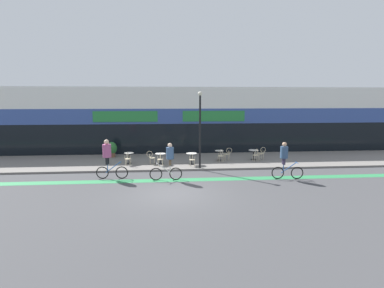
{
  "coord_description": "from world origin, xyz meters",
  "views": [
    {
      "loc": [
        -0.27,
        -13.84,
        4.53
      ],
      "look_at": [
        1.35,
        5.32,
        1.59
      ],
      "focal_mm": 28.0,
      "sensor_mm": 36.0,
      "label": 1
    }
  ],
  "objects_px": {
    "bistro_table_0": "(129,156)",
    "cafe_chair_2_near": "(192,159)",
    "cafe_chair_4_near": "(256,154)",
    "cyclist_0": "(108,156)",
    "cafe_chair_1_near": "(160,158)",
    "cafe_chair_3_side": "(228,153)",
    "planter_pot": "(112,149)",
    "lamp_post": "(200,124)",
    "cyclist_1": "(169,159)",
    "bistro_table_4": "(253,153)",
    "cafe_chair_4_side": "(262,152)",
    "bistro_table_2": "(192,156)",
    "cafe_chair_0_near": "(128,158)",
    "bistro_table_3": "(219,153)",
    "cafe_chair_1_side": "(151,157)",
    "bistro_table_1": "(160,156)",
    "cafe_chair_3_near": "(221,155)",
    "cyclist_2": "(285,158)"
  },
  "relations": [
    {
      "from": "bistro_table_0",
      "to": "cafe_chair_2_near",
      "type": "distance_m",
      "value": 4.4
    },
    {
      "from": "cafe_chair_4_near",
      "to": "cyclist_0",
      "type": "xyz_separation_m",
      "value": [
        -9.57,
        -3.4,
        0.69
      ]
    },
    {
      "from": "cafe_chair_1_near",
      "to": "cafe_chair_2_near",
      "type": "bearing_deg",
      "value": -103.1
    },
    {
      "from": "cafe_chair_3_side",
      "to": "planter_pot",
      "type": "distance_m",
      "value": 8.72
    },
    {
      "from": "cafe_chair_2_near",
      "to": "lamp_post",
      "type": "distance_m",
      "value": 2.38
    },
    {
      "from": "cyclist_1",
      "to": "cafe_chair_1_near",
      "type": "bearing_deg",
      "value": -79.27
    },
    {
      "from": "bistro_table_4",
      "to": "cafe_chair_4_side",
      "type": "bearing_deg",
      "value": 0.95
    },
    {
      "from": "bistro_table_2",
      "to": "cafe_chair_0_near",
      "type": "relative_size",
      "value": 0.85
    },
    {
      "from": "bistro_table_3",
      "to": "cafe_chair_4_near",
      "type": "distance_m",
      "value": 2.6
    },
    {
      "from": "cafe_chair_1_side",
      "to": "cafe_chair_4_side",
      "type": "distance_m",
      "value": 8.01
    },
    {
      "from": "cafe_chair_2_near",
      "to": "cafe_chair_0_near",
      "type": "bearing_deg",
      "value": 84.94
    },
    {
      "from": "cafe_chair_3_side",
      "to": "cyclist_1",
      "type": "height_order",
      "value": "cyclist_1"
    },
    {
      "from": "cafe_chair_1_side",
      "to": "bistro_table_1",
      "type": "bearing_deg",
      "value": -0.65
    },
    {
      "from": "bistro_table_3",
      "to": "cafe_chair_3_near",
      "type": "distance_m",
      "value": 0.63
    },
    {
      "from": "cafe_chair_1_near",
      "to": "cafe_chair_3_near",
      "type": "bearing_deg",
      "value": -83.11
    },
    {
      "from": "cafe_chair_0_near",
      "to": "cyclist_2",
      "type": "xyz_separation_m",
      "value": [
        9.21,
        -3.69,
        0.56
      ]
    },
    {
      "from": "cafe_chair_1_near",
      "to": "cafe_chair_4_near",
      "type": "xyz_separation_m",
      "value": [
        6.71,
        0.92,
        0.0
      ]
    },
    {
      "from": "bistro_table_2",
      "to": "cafe_chair_2_near",
      "type": "bearing_deg",
      "value": -90.41
    },
    {
      "from": "cafe_chair_1_side",
      "to": "cafe_chair_4_near",
      "type": "relative_size",
      "value": 1.0
    },
    {
      "from": "cafe_chair_0_near",
      "to": "cafe_chair_4_near",
      "type": "relative_size",
      "value": 1.0
    },
    {
      "from": "cyclist_0",
      "to": "cafe_chair_2_near",
      "type": "bearing_deg",
      "value": 27.08
    },
    {
      "from": "cafe_chair_1_side",
      "to": "cyclist_2",
      "type": "height_order",
      "value": "cyclist_2"
    },
    {
      "from": "bistro_table_1",
      "to": "cafe_chair_4_near",
      "type": "relative_size",
      "value": 0.8
    },
    {
      "from": "cyclist_2",
      "to": "cafe_chair_2_near",
      "type": "bearing_deg",
      "value": 153.96
    },
    {
      "from": "cafe_chair_3_side",
      "to": "cyclist_0",
      "type": "xyz_separation_m",
      "value": [
        -7.67,
        -3.98,
        0.69
      ]
    },
    {
      "from": "bistro_table_4",
      "to": "cyclist_1",
      "type": "distance_m",
      "value": 7.71
    },
    {
      "from": "bistro_table_3",
      "to": "bistro_table_2",
      "type": "bearing_deg",
      "value": -150.77
    },
    {
      "from": "cafe_chair_3_near",
      "to": "cafe_chair_4_near",
      "type": "distance_m",
      "value": 2.52
    },
    {
      "from": "cafe_chair_1_near",
      "to": "planter_pot",
      "type": "xyz_separation_m",
      "value": [
        -3.72,
        3.34,
        0.11
      ]
    },
    {
      "from": "bistro_table_3",
      "to": "cafe_chair_4_near",
      "type": "height_order",
      "value": "cafe_chair_4_near"
    },
    {
      "from": "bistro_table_4",
      "to": "lamp_post",
      "type": "relative_size",
      "value": 0.15
    },
    {
      "from": "cafe_chair_3_near",
      "to": "cyclist_0",
      "type": "xyz_separation_m",
      "value": [
        -7.05,
        -3.35,
        0.69
      ]
    },
    {
      "from": "bistro_table_4",
      "to": "cyclist_2",
      "type": "xyz_separation_m",
      "value": [
        0.36,
        -4.9,
        0.58
      ]
    },
    {
      "from": "cafe_chair_4_side",
      "to": "lamp_post",
      "type": "height_order",
      "value": "lamp_post"
    },
    {
      "from": "cafe_chair_3_side",
      "to": "planter_pot",
      "type": "bearing_deg",
      "value": -14.07
    },
    {
      "from": "bistro_table_2",
      "to": "cafe_chair_3_near",
      "type": "bearing_deg",
      "value": 14.54
    },
    {
      "from": "cafe_chair_2_near",
      "to": "cafe_chair_4_near",
      "type": "height_order",
      "value": "same"
    },
    {
      "from": "bistro_table_2",
      "to": "cafe_chair_1_side",
      "type": "distance_m",
      "value": 2.73
    },
    {
      "from": "bistro_table_1",
      "to": "cafe_chair_3_side",
      "type": "bearing_deg",
      "value": 10.26
    },
    {
      "from": "bistro_table_3",
      "to": "cyclist_0",
      "type": "relative_size",
      "value": 0.32
    },
    {
      "from": "planter_pot",
      "to": "cyclist_0",
      "type": "bearing_deg",
      "value": -81.69
    },
    {
      "from": "bistro_table_1",
      "to": "cyclist_2",
      "type": "height_order",
      "value": "cyclist_2"
    },
    {
      "from": "bistro_table_3",
      "to": "cyclist_0",
      "type": "xyz_separation_m",
      "value": [
        -7.04,
        -3.98,
        0.71
      ]
    },
    {
      "from": "bistro_table_4",
      "to": "cyclist_1",
      "type": "xyz_separation_m",
      "value": [
        -6.16,
        -4.6,
        0.56
      ]
    },
    {
      "from": "cafe_chair_1_near",
      "to": "bistro_table_1",
      "type": "bearing_deg",
      "value": -4.24
    },
    {
      "from": "bistro_table_0",
      "to": "cafe_chair_2_near",
      "type": "relative_size",
      "value": 0.83
    },
    {
      "from": "bistro_table_0",
      "to": "cafe_chair_1_near",
      "type": "xyz_separation_m",
      "value": [
        2.14,
        -0.95,
        -0.01
      ]
    },
    {
      "from": "lamp_post",
      "to": "cafe_chair_4_near",
      "type": "bearing_deg",
      "value": 21.86
    },
    {
      "from": "bistro_table_1",
      "to": "bistro_table_4",
      "type": "xyz_separation_m",
      "value": [
        6.71,
        0.92,
        -0.02
      ]
    },
    {
      "from": "planter_pot",
      "to": "cyclist_1",
      "type": "distance_m",
      "value": 7.7
    }
  ]
}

